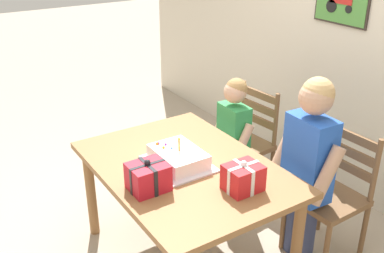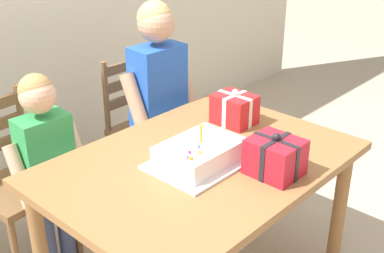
{
  "view_description": "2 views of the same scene",
  "coord_description": "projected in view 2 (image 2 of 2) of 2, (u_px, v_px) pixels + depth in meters",
  "views": [
    {
      "loc": [
        2.12,
        -1.31,
        2.16
      ],
      "look_at": [
        -0.1,
        0.12,
        0.94
      ],
      "focal_mm": 42.43,
      "sensor_mm": 36.0,
      "label": 1
    },
    {
      "loc": [
        -1.49,
        -1.33,
        1.83
      ],
      "look_at": [
        0.06,
        0.11,
        0.85
      ],
      "focal_mm": 46.93,
      "sensor_mm": 36.0,
      "label": 2
    }
  ],
  "objects": [
    {
      "name": "gift_box_beside_cake",
      "position": [
        275.0,
        157.0,
        2.12
      ],
      "size": [
        0.19,
        0.22,
        0.2
      ],
      "color": "red",
      "rests_on": "dining_table"
    },
    {
      "name": "child_younger",
      "position": [
        46.0,
        156.0,
        2.47
      ],
      "size": [
        0.4,
        0.23,
        1.08
      ],
      "color": "#38426B",
      "rests_on": "ground"
    },
    {
      "name": "chair_left",
      "position": [
        14.0,
        183.0,
        2.61
      ],
      "size": [
        0.45,
        0.45,
        0.92
      ],
      "color": "brown",
      "rests_on": "ground"
    },
    {
      "name": "child_older",
      "position": [
        158.0,
        89.0,
        2.93
      ],
      "size": [
        0.48,
        0.28,
        1.31
      ],
      "color": "#38426B",
      "rests_on": "ground"
    },
    {
      "name": "gift_box_red_large",
      "position": [
        234.0,
        109.0,
        2.6
      ],
      "size": [
        0.17,
        0.21,
        0.19
      ],
      "color": "red",
      "rests_on": "dining_table"
    },
    {
      "name": "dining_table",
      "position": [
        200.0,
        177.0,
        2.31
      ],
      "size": [
        1.39,
        1.0,
        0.74
      ],
      "color": "olive",
      "rests_on": "ground"
    },
    {
      "name": "birthday_cake",
      "position": [
        200.0,
        154.0,
        2.21
      ],
      "size": [
        0.44,
        0.34,
        0.19
      ],
      "color": "silver",
      "rests_on": "dining_table"
    },
    {
      "name": "chair_right",
      "position": [
        146.0,
        127.0,
        3.24
      ],
      "size": [
        0.43,
        0.43,
        0.92
      ],
      "color": "brown",
      "rests_on": "ground"
    }
  ]
}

